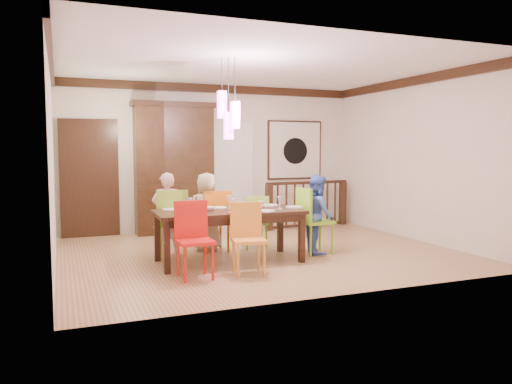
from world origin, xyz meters
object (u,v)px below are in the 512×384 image
object	(u,v)px
person_end_right	(318,214)
balustrade	(307,203)
person_far_left	(167,213)
dining_table	(229,216)
person_far_mid	(207,212)
chair_far_left	(172,218)
china_hutch	(174,168)
chair_end_right	(316,216)

from	to	relation	value
person_end_right	balustrade	bearing A→B (deg)	-10.23
balustrade	person_far_left	size ratio (longest dim) A/B	1.53
balustrade	person_far_left	xyz separation A→B (m)	(-3.23, -1.53, 0.13)
dining_table	person_end_right	size ratio (longest dim) A/B	1.73
person_far_mid	person_end_right	distance (m)	1.77
chair_far_left	person_far_mid	bearing A→B (deg)	-149.56
chair_far_left	china_hutch	distance (m)	2.22
chair_far_left	chair_end_right	xyz separation A→B (m)	(2.10, -0.66, 0.00)
person_far_left	person_end_right	xyz separation A→B (m)	(2.19, -0.82, -0.02)
chair_end_right	balustrade	world-z (taller)	chair_end_right
china_hutch	balustrade	world-z (taller)	china_hutch
person_end_right	dining_table	bearing A→B (deg)	105.78
china_hutch	balustrade	bearing A→B (deg)	-7.31
balustrade	person_far_left	bearing A→B (deg)	-160.03
chair_far_left	balustrade	xyz separation A→B (m)	(3.18, 1.71, -0.09)
person_far_left	chair_far_left	bearing A→B (deg)	117.04
chair_far_left	person_far_left	xyz separation A→B (m)	(-0.04, 0.18, 0.05)
balustrade	chair_far_left	bearing A→B (deg)	-157.16
china_hutch	person_far_left	bearing A→B (deg)	-105.70
dining_table	chair_end_right	bearing A→B (deg)	3.25
chair_far_left	person_far_left	world-z (taller)	person_far_left
person_end_right	person_far_left	bearing A→B (deg)	82.94
chair_end_right	person_far_left	xyz separation A→B (m)	(-2.15, 0.84, 0.04)
balustrade	person_far_mid	xyz separation A→B (m)	(-2.58, -1.50, 0.13)
chair_end_right	person_far_mid	distance (m)	1.73
chair_end_right	person_end_right	world-z (taller)	person_end_right
person_far_mid	person_end_right	world-z (taller)	person_far_mid
china_hutch	person_end_right	distance (m)	3.24
person_far_left	chair_end_right	bearing A→B (deg)	172.13
china_hutch	person_far_mid	size ratio (longest dim) A/B	2.01
china_hutch	person_end_right	bearing A→B (deg)	-58.38
dining_table	balustrade	distance (m)	3.49
chair_far_left	person_end_right	world-z (taller)	person_end_right
chair_end_right	person_far_left	distance (m)	2.30
person_far_left	person_end_right	distance (m)	2.34
china_hutch	person_far_left	xyz separation A→B (m)	(-0.53, -1.88, -0.63)
person_far_left	person_end_right	bearing A→B (deg)	172.77
china_hutch	balustrade	distance (m)	2.83
balustrade	china_hutch	bearing A→B (deg)	167.29
chair_far_left	person_far_mid	xyz separation A→B (m)	(0.60, 0.21, 0.04)
chair_end_right	person_far_left	size ratio (longest dim) A/B	0.81
china_hutch	chair_far_left	bearing A→B (deg)	-103.25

